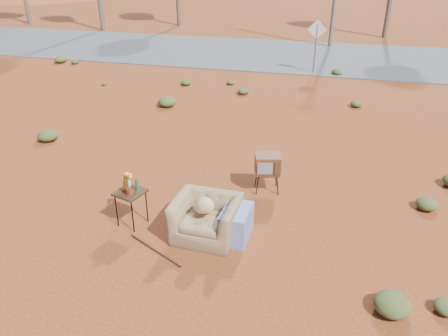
# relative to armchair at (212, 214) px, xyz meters

# --- Properties ---
(ground) EXTENTS (140.00, 140.00, 0.00)m
(ground) POSITION_rel_armchair_xyz_m (-0.43, 0.19, -0.48)
(ground) COLOR brown
(ground) RESTS_ON ground
(highway) EXTENTS (140.00, 7.00, 0.04)m
(highway) POSITION_rel_armchair_xyz_m (-0.43, 15.19, -0.46)
(highway) COLOR #565659
(highway) RESTS_ON ground
(armchair) EXTENTS (1.42, 0.89, 1.03)m
(armchair) POSITION_rel_armchair_xyz_m (0.00, 0.00, 0.00)
(armchair) COLOR olive
(armchair) RESTS_ON ground
(tv_unit) EXTENTS (0.63, 0.55, 0.87)m
(tv_unit) POSITION_rel_armchair_xyz_m (0.73, 1.93, 0.16)
(tv_unit) COLOR black
(tv_unit) RESTS_ON ground
(side_table) EXTENTS (0.64, 0.64, 1.03)m
(side_table) POSITION_rel_armchair_xyz_m (-1.63, 0.05, 0.27)
(side_table) COLOR #3B2915
(side_table) RESTS_ON ground
(rusty_bar) EXTENTS (1.22, 0.68, 0.04)m
(rusty_bar) POSITION_rel_armchair_xyz_m (-0.87, -0.69, -0.46)
(rusty_bar) COLOR #532116
(rusty_bar) RESTS_ON ground
(road_sign) EXTENTS (0.78, 0.06, 2.19)m
(road_sign) POSITION_rel_armchair_xyz_m (1.07, 12.19, 1.02)
(road_sign) COLOR brown
(road_sign) RESTS_ON ground
(scrub_patch) EXTENTS (17.49, 8.07, 0.33)m
(scrub_patch) POSITION_rel_armchair_xyz_m (-1.25, 4.60, -0.34)
(scrub_patch) COLOR #455525
(scrub_patch) RESTS_ON ground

